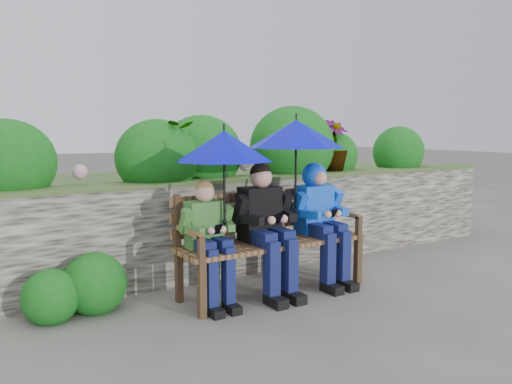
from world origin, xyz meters
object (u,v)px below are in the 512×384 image
boy_left (209,235)px  boy_right (320,212)px  boy_middle (266,222)px  park_bench (269,234)px  umbrella_left (224,146)px  umbrella_right (296,134)px

boy_left → boy_right: bearing=0.1°
boy_middle → park_bench: bearing=47.0°
boy_left → boy_right: 1.23m
boy_left → boy_middle: bearing=-1.3°
boy_middle → boy_right: boy_middle is taller
boy_middle → umbrella_left: umbrella_left is taller
boy_left → boy_middle: 0.58m
umbrella_right → park_bench: bearing=173.1°
umbrella_left → umbrella_right: (0.82, 0.08, 0.10)m
boy_middle → boy_right: 0.65m
umbrella_left → boy_right: bearing=1.8°
boy_middle → umbrella_left: size_ratio=1.42×
boy_middle → umbrella_right: 0.90m
umbrella_left → boy_middle: bearing=2.4°
park_bench → boy_middle: (-0.09, -0.10, 0.13)m
boy_middle → umbrella_left: 0.84m
park_bench → boy_left: 0.68m
boy_left → umbrella_right: size_ratio=1.16×
boy_left → boy_middle: size_ratio=0.90×
park_bench → umbrella_left: 1.00m
park_bench → boy_left: boy_left is taller
umbrella_left → umbrella_right: size_ratio=0.91×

